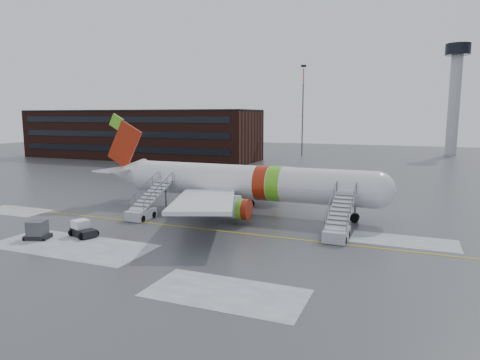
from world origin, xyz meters
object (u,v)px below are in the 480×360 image
at_px(airstair_fwd, 338,226).
at_px(pushback_tug, 83,229).
at_px(uld_container, 37,231).
at_px(airliner, 239,182).
at_px(airstair_aft, 145,208).

xyz_separation_m(airstair_fwd, pushback_tug, (-21.67, -8.22, -0.42)).
xyz_separation_m(pushback_tug, uld_container, (-3.10, -2.20, 0.13)).
bearing_deg(airstair_fwd, airliner, 152.00).
xyz_separation_m(airliner, airstair_aft, (-8.28, -6.54, -2.35)).
bearing_deg(pushback_tug, airstair_fwd, 20.78).
bearing_deg(airstair_aft, uld_container, -111.94).
height_order(pushback_tug, uld_container, uld_container).
distance_m(airliner, pushback_tug, 17.70).
distance_m(airstair_fwd, pushback_tug, 23.18).
bearing_deg(airliner, airstair_aft, -141.70).
bearing_deg(airstair_fwd, airstair_aft, 180.00).
bearing_deg(uld_container, airstair_fwd, 22.82).
distance_m(pushback_tug, uld_container, 3.80).
bearing_deg(pushback_tug, airliner, 57.57).
bearing_deg(uld_container, pushback_tug, 35.39).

